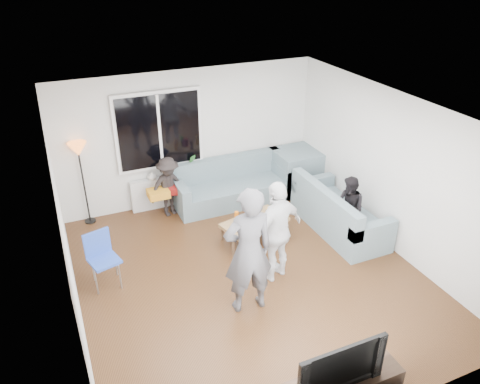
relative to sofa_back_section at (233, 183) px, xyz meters
name	(u,v)px	position (x,y,z in m)	size (l,w,h in m)	color
floor	(249,276)	(-0.67, -2.27, -0.45)	(5.00, 5.50, 0.04)	#56351C
ceiling	(251,113)	(-0.67, -2.27, 2.20)	(5.00, 5.50, 0.04)	white
wall_back	(190,137)	(-0.67, 0.50, 0.88)	(5.00, 0.04, 2.60)	silver
wall_front	(373,334)	(-0.67, -5.04, 0.88)	(5.00, 0.04, 2.60)	silver
wall_left	(64,242)	(-3.19, -2.27, 0.88)	(0.04, 5.50, 2.60)	silver
wall_right	(392,172)	(1.85, -2.27, 0.88)	(0.04, 5.50, 2.60)	silver
window_frame	(159,130)	(-1.27, 0.42, 1.12)	(1.62, 0.06, 1.47)	white
window_glass	(160,131)	(-1.27, 0.38, 1.12)	(1.50, 0.02, 1.35)	black
window_mullion	(160,131)	(-1.27, 0.37, 1.12)	(0.05, 0.03, 1.35)	white
radiator	(165,191)	(-1.27, 0.38, -0.11)	(1.30, 0.12, 0.62)	silver
potted_plant	(191,164)	(-0.73, 0.35, 0.39)	(0.21, 0.17, 0.39)	#245A24
vase	(152,176)	(-1.50, 0.35, 0.28)	(0.17, 0.17, 0.17)	silver
sofa_back_section	(233,183)	(0.00, 0.00, 0.00)	(2.30, 0.85, 0.85)	slate
sofa_right_section	(340,208)	(1.35, -1.69, 0.00)	(0.85, 2.00, 0.85)	slate
sofa_corner	(295,170)	(1.41, 0.00, 0.00)	(0.85, 0.85, 0.85)	slate
cushion_yellow	(158,193)	(-1.49, -0.02, 0.09)	(0.38, 0.32, 0.14)	orange
cushion_red	(172,189)	(-1.21, 0.06, 0.09)	(0.36, 0.30, 0.13)	maroon
coffee_table	(254,231)	(-0.20, -1.44, -0.22)	(1.10, 0.60, 0.40)	olive
pitcher	(253,219)	(-0.26, -1.51, 0.06)	(0.17, 0.17, 0.17)	maroon
side_chair	(104,261)	(-2.72, -1.62, 0.01)	(0.40, 0.40, 0.86)	#294BB4
floor_lamp	(84,184)	(-2.72, 0.35, 0.36)	(0.32, 0.32, 1.56)	orange
player_left	(248,251)	(-0.98, -2.89, 0.52)	(0.69, 0.45, 1.88)	#49494E
player_right	(277,231)	(-0.30, -2.42, 0.38)	(0.95, 0.39, 1.61)	silver
spectator_right	(349,208)	(1.35, -1.94, 0.14)	(0.55, 0.43, 1.13)	black
spectator_back	(169,187)	(-1.27, 0.03, 0.16)	(0.75, 0.43, 1.16)	black
television	(336,362)	(-0.84, -4.77, 0.31)	(1.02, 0.13, 0.59)	black
bottle_d	(268,214)	(0.03, -1.48, 0.09)	(0.07, 0.07, 0.22)	orange
bottle_a	(237,218)	(-0.51, -1.38, 0.09)	(0.07, 0.07, 0.22)	#CE5E0C
bottle_c	(251,211)	(-0.18, -1.25, 0.07)	(0.07, 0.07, 0.19)	black
bottle_b	(251,220)	(-0.32, -1.54, 0.09)	(0.08, 0.08, 0.23)	#1C9A1F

